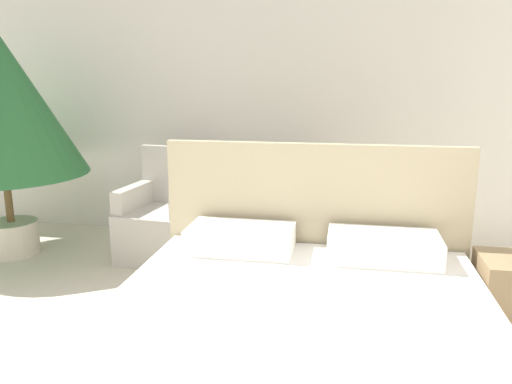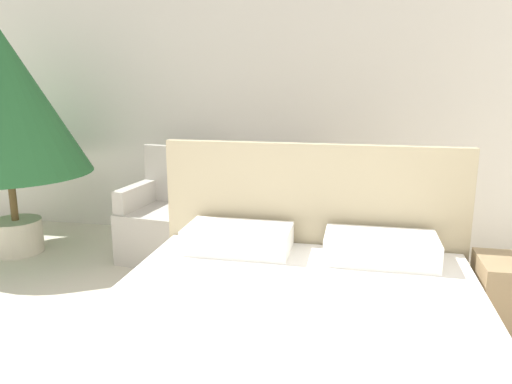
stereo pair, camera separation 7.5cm
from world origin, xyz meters
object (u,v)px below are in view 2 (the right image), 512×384
(bed, at_px, (290,356))
(armchair_near_window_right, at_px, (267,230))
(armchair_near_window_left, at_px, (166,224))
(potted_palm, at_px, (2,101))

(bed, xyz_separation_m, armchair_near_window_right, (-0.43, 1.78, -0.00))
(armchair_near_window_left, xyz_separation_m, potted_palm, (-1.29, -0.16, 1.00))
(armchair_near_window_left, distance_m, armchair_near_window_right, 0.86)
(armchair_near_window_left, bearing_deg, armchair_near_window_right, 6.64)
(armchair_near_window_left, height_order, armchair_near_window_right, same)
(armchair_near_window_left, bearing_deg, bed, -47.53)
(bed, xyz_separation_m, potted_palm, (-2.58, 1.62, 1.00))
(armchair_near_window_left, relative_size, armchair_near_window_right, 1.00)
(armchair_near_window_left, xyz_separation_m, armchair_near_window_right, (0.86, -0.00, 0.00))
(armchair_near_window_right, relative_size, potted_palm, 0.47)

